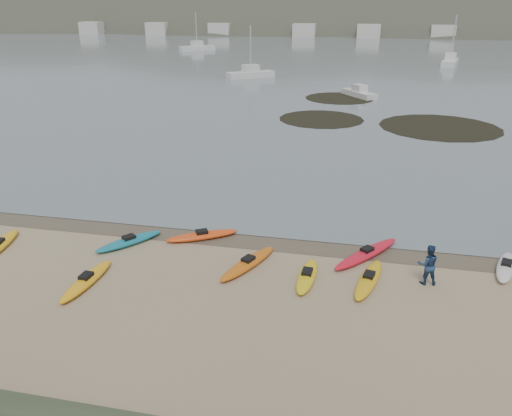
# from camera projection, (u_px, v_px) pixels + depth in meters

# --- Properties ---
(ground) EXTENTS (600.00, 600.00, 0.00)m
(ground) POSITION_uv_depth(u_px,v_px,m) (256.00, 236.00, 24.25)
(ground) COLOR tan
(ground) RESTS_ON ground
(wet_sand) EXTENTS (60.00, 60.00, 0.00)m
(wet_sand) POSITION_uv_depth(u_px,v_px,m) (255.00, 239.00, 23.98)
(wet_sand) COLOR brown
(wet_sand) RESTS_ON ground
(water) EXTENTS (1200.00, 1200.00, 0.00)m
(water) POSITION_uv_depth(u_px,v_px,m) (360.00, 20.00, 295.31)
(water) COLOR slate
(water) RESTS_ON ground
(kayaks) EXTENTS (23.85, 8.45, 0.34)m
(kayaks) POSITION_uv_depth(u_px,v_px,m) (241.00, 259.00, 21.80)
(kayaks) COLOR yellow
(kayaks) RESTS_ON ground
(person_east) EXTENTS (0.90, 0.74, 1.71)m
(person_east) POSITION_uv_depth(u_px,v_px,m) (428.00, 265.00, 19.92)
(person_east) COLOR navy
(person_east) RESTS_ON ground
(kelp_mats) EXTENTS (20.24, 22.13, 0.04)m
(kelp_mats) POSITION_uv_depth(u_px,v_px,m) (378.00, 116.00, 49.39)
(kelp_mats) COLOR black
(kelp_mats) RESTS_ON water
(moored_boats) EXTENTS (89.61, 68.81, 1.15)m
(moored_boats) POSITION_uv_depth(u_px,v_px,m) (376.00, 58.00, 95.15)
(moored_boats) COLOR silver
(moored_boats) RESTS_ON ground
(far_hills) EXTENTS (550.00, 135.00, 80.00)m
(far_hills) POSITION_uv_depth(u_px,v_px,m) (453.00, 73.00, 198.15)
(far_hills) COLOR #384235
(far_hills) RESTS_ON ground
(far_town) EXTENTS (199.00, 5.00, 4.00)m
(far_town) POSITION_uv_depth(u_px,v_px,m) (372.00, 31.00, 153.36)
(far_town) COLOR beige
(far_town) RESTS_ON ground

